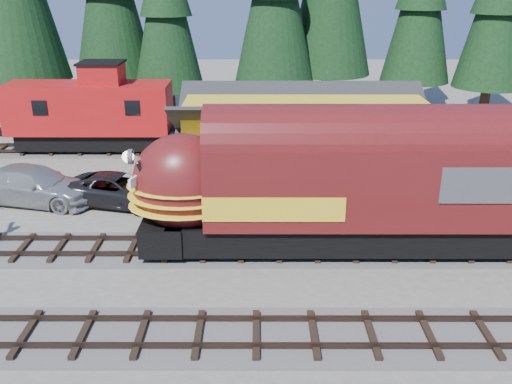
{
  "coord_description": "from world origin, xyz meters",
  "views": [
    {
      "loc": [
        -2.37,
        -17.0,
        10.65
      ],
      "look_at": [
        -2.41,
        4.0,
        2.59
      ],
      "focal_mm": 40.0,
      "sensor_mm": 36.0,
      "label": 1
    }
  ],
  "objects_px": {
    "locomotive": "(335,190)",
    "pickup_truck_a": "(119,190)",
    "depot": "(305,138)",
    "caboose": "(90,112)",
    "pickup_truck_b": "(34,185)"
  },
  "relations": [
    {
      "from": "locomotive",
      "to": "pickup_truck_a",
      "type": "height_order",
      "value": "locomotive"
    },
    {
      "from": "locomotive",
      "to": "depot",
      "type": "bearing_deg",
      "value": 96.31
    },
    {
      "from": "pickup_truck_a",
      "to": "depot",
      "type": "bearing_deg",
      "value": -67.22
    },
    {
      "from": "caboose",
      "to": "pickup_truck_a",
      "type": "height_order",
      "value": "caboose"
    },
    {
      "from": "pickup_truck_a",
      "to": "pickup_truck_b",
      "type": "distance_m",
      "value": 4.21
    },
    {
      "from": "locomotive",
      "to": "pickup_truck_b",
      "type": "distance_m",
      "value": 15.13
    },
    {
      "from": "locomotive",
      "to": "pickup_truck_b",
      "type": "height_order",
      "value": "locomotive"
    },
    {
      "from": "pickup_truck_a",
      "to": "locomotive",
      "type": "bearing_deg",
      "value": -103.31
    },
    {
      "from": "pickup_truck_a",
      "to": "pickup_truck_b",
      "type": "bearing_deg",
      "value": 100.97
    },
    {
      "from": "depot",
      "to": "locomotive",
      "type": "distance_m",
      "value": 6.55
    },
    {
      "from": "locomotive",
      "to": "pickup_truck_b",
      "type": "bearing_deg",
      "value": 159.49
    },
    {
      "from": "depot",
      "to": "pickup_truck_a",
      "type": "relative_size",
      "value": 2.32
    },
    {
      "from": "caboose",
      "to": "pickup_truck_a",
      "type": "distance_m",
      "value": 9.83
    },
    {
      "from": "pickup_truck_a",
      "to": "pickup_truck_b",
      "type": "xyz_separation_m",
      "value": [
        -4.2,
        0.21,
        0.14
      ]
    },
    {
      "from": "locomotive",
      "to": "caboose",
      "type": "relative_size",
      "value": 1.68
    }
  ]
}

